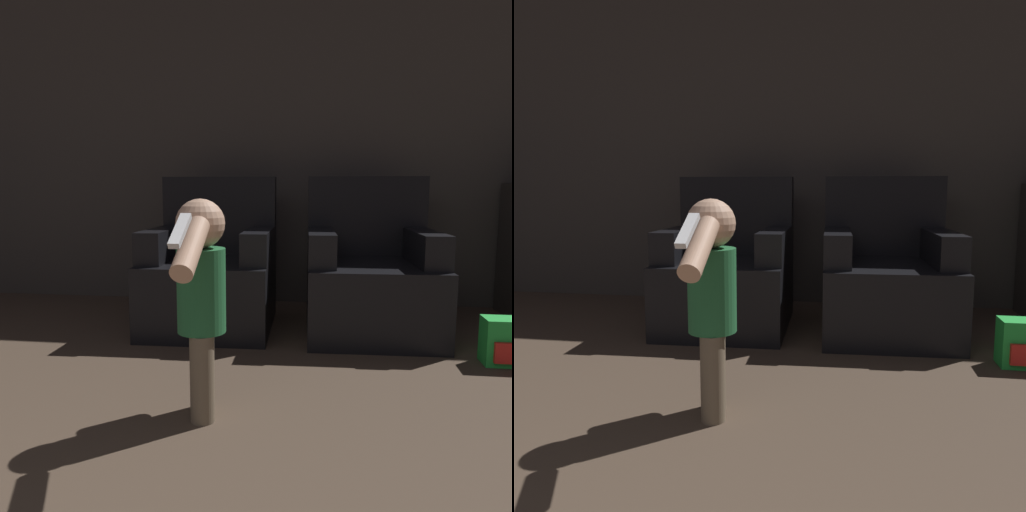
# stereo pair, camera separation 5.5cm
# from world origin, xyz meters

# --- Properties ---
(wall_back) EXTENTS (8.40, 0.05, 2.60)m
(wall_back) POSITION_xyz_m (0.00, 4.50, 1.30)
(wall_back) COLOR #423D38
(wall_back) RESTS_ON ground_plane
(armchair_left) EXTENTS (0.82, 0.91, 1.00)m
(armchair_left) POSITION_xyz_m (-0.03, 3.71, 0.34)
(armchair_left) COLOR black
(armchair_left) RESTS_ON ground_plane
(armchair_right) EXTENTS (0.83, 0.91, 1.00)m
(armchair_right) POSITION_xyz_m (1.00, 3.71, 0.34)
(armchair_right) COLOR black
(armchair_right) RESTS_ON ground_plane
(person_toddler) EXTENTS (0.19, 0.60, 0.88)m
(person_toddler) POSITION_xyz_m (0.23, 2.36, 0.52)
(person_toddler) COLOR brown
(person_toddler) RESTS_ON ground_plane
(toy_backpack) EXTENTS (0.23, 0.17, 0.25)m
(toy_backpack) POSITION_xyz_m (1.65, 3.16, 0.12)
(toy_backpack) COLOR green
(toy_backpack) RESTS_ON ground_plane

